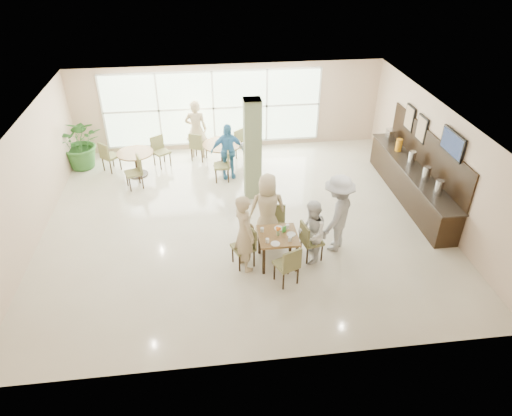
{
  "coord_description": "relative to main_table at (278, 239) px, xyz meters",
  "views": [
    {
      "loc": [
        -0.86,
        -9.8,
        6.65
      ],
      "look_at": [
        0.2,
        -1.2,
        1.1
      ],
      "focal_mm": 32.0,
      "sensor_mm": 36.0,
      "label": 1
    }
  ],
  "objects": [
    {
      "name": "round_table_right",
      "position": [
        -0.94,
        4.93,
        -0.05
      ],
      "size": [
        1.2,
        1.2,
        0.75
      ],
      "color": "brown",
      "rests_on": "ground"
    },
    {
      "name": "teen_right",
      "position": [
        0.75,
        -0.01,
        0.12
      ],
      "size": [
        0.72,
        0.85,
        1.53
      ],
      "primitive_type": "imported",
      "rotation": [
        0.0,
        0.0,
        -1.77
      ],
      "color": "white",
      "rests_on": "ground"
    },
    {
      "name": "chairs_table_right",
      "position": [
        -0.97,
        4.93,
        -0.17
      ],
      "size": [
        2.06,
        1.99,
        0.95
      ],
      "color": "brown",
      "rests_on": "ground"
    },
    {
      "name": "round_table_left",
      "position": [
        -3.54,
        4.64,
        -0.08
      ],
      "size": [
        1.08,
        1.08,
        0.75
      ],
      "color": "brown",
      "rests_on": "ground"
    },
    {
      "name": "main_table",
      "position": [
        0.0,
        0.0,
        0.0
      ],
      "size": [
        0.86,
        0.86,
        0.75
      ],
      "color": "brown",
      "rests_on": "ground"
    },
    {
      "name": "teen_standing",
      "position": [
        1.42,
        0.38,
        0.31
      ],
      "size": [
        1.32,
        1.41,
        1.91
      ],
      "primitive_type": "imported",
      "rotation": [
        0.0,
        0.0,
        -2.23
      ],
      "color": "#A2A2A5",
      "rests_on": "ground"
    },
    {
      "name": "ground",
      "position": [
        -0.61,
        1.81,
        -0.64
      ],
      "size": [
        10.0,
        10.0,
        0.0
      ],
      "primitive_type": "plane",
      "color": "beige",
      "rests_on": "ground"
    },
    {
      "name": "adult_b",
      "position": [
        -0.01,
        4.84,
        0.27
      ],
      "size": [
        1.16,
        1.83,
        1.83
      ],
      "primitive_type": "imported",
      "rotation": [
        0.0,
        0.0,
        -1.85
      ],
      "color": "white",
      "rests_on": "ground"
    },
    {
      "name": "framed_art_b",
      "position": [
        4.33,
        3.61,
        1.21
      ],
      "size": [
        0.05,
        0.55,
        0.7
      ],
      "color": "black",
      "rests_on": "ground"
    },
    {
      "name": "buffet_counter",
      "position": [
        4.09,
        2.32,
        -0.09
      ],
      "size": [
        0.64,
        4.7,
        1.95
      ],
      "color": "black",
      "rests_on": "ground"
    },
    {
      "name": "framed_art_a",
      "position": [
        4.33,
        2.81,
        1.21
      ],
      "size": [
        0.05,
        0.55,
        0.7
      ],
      "color": "black",
      "rests_on": "ground"
    },
    {
      "name": "window_bank",
      "position": [
        -1.11,
        6.27,
        0.76
      ],
      "size": [
        7.0,
        0.04,
        7.0
      ],
      "color": "silver",
      "rests_on": "ground"
    },
    {
      "name": "chairs_table_left",
      "position": [
        -3.57,
        4.68,
        -0.17
      ],
      "size": [
        2.16,
        1.89,
        0.95
      ],
      "color": "brown",
      "rests_on": "ground"
    },
    {
      "name": "teen_far",
      "position": [
        -0.11,
        0.88,
        0.24
      ],
      "size": [
        0.89,
        0.52,
        1.77
      ],
      "primitive_type": "imported",
      "rotation": [
        0.0,
        0.0,
        3.08
      ],
      "color": "tan",
      "rests_on": "ground"
    },
    {
      "name": "column",
      "position": [
        -0.21,
        3.01,
        0.76
      ],
      "size": [
        0.45,
        0.45,
        2.8
      ],
      "primitive_type": "cube",
      "color": "#758059",
      "rests_on": "ground"
    },
    {
      "name": "adult_a",
      "position": [
        -0.82,
        4.18,
        0.2
      ],
      "size": [
        1.04,
        0.66,
        1.68
      ],
      "primitive_type": "imported",
      "rotation": [
        0.0,
        0.0,
        0.1
      ],
      "color": "#3F87BD",
      "rests_on": "ground"
    },
    {
      "name": "tabletop_clutter",
      "position": [
        0.02,
        -0.01,
        0.16
      ],
      "size": [
        0.76,
        0.76,
        0.21
      ],
      "color": "white",
      "rests_on": "main_table"
    },
    {
      "name": "chairs_main_table",
      "position": [
        0.04,
        0.03,
        -0.17
      ],
      "size": [
        2.12,
        1.97,
        0.95
      ],
      "color": "brown",
      "rests_on": "ground"
    },
    {
      "name": "teen_left",
      "position": [
        -0.75,
        -0.07,
        0.28
      ],
      "size": [
        0.65,
        0.79,
        1.84
      ],
      "primitive_type": "imported",
      "rotation": [
        0.0,
        0.0,
        1.94
      ],
      "color": "tan",
      "rests_on": "ground"
    },
    {
      "name": "wall_tv",
      "position": [
        4.32,
        1.21,
        1.51
      ],
      "size": [
        0.06,
        1.0,
        0.58
      ],
      "color": "black",
      "rests_on": "ground"
    },
    {
      "name": "room_shell",
      "position": [
        -0.61,
        1.81,
        1.06
      ],
      "size": [
        10.0,
        10.0,
        10.0
      ],
      "color": "white",
      "rests_on": "ground"
    },
    {
      "name": "potted_plant",
      "position": [
        -5.22,
        5.37,
        0.18
      ],
      "size": [
        1.6,
        1.6,
        1.65
      ],
      "primitive_type": "imported",
      "rotation": [
        0.0,
        0.0,
        -0.08
      ],
      "color": "#326C2B",
      "rests_on": "ground"
    },
    {
      "name": "adult_standing",
      "position": [
        -1.71,
        5.66,
        0.31
      ],
      "size": [
        0.73,
        0.51,
        1.91
      ],
      "primitive_type": "imported",
      "rotation": [
        0.0,
        0.0,
        3.06
      ],
      "color": "tan",
      "rests_on": "ground"
    }
  ]
}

